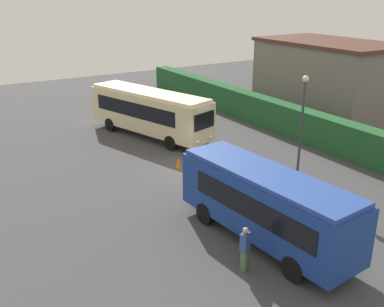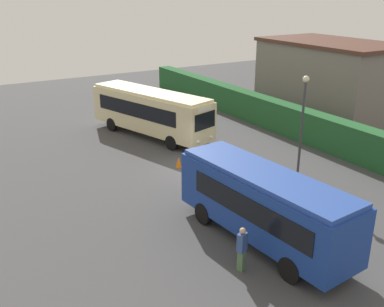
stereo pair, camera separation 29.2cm
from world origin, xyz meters
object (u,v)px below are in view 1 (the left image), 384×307
object	(u,v)px
bus_blue	(265,202)
person_left	(156,110)
traffic_cone	(178,162)
lamppost	(302,115)
person_right	(245,248)
person_center	(197,123)
bus_cream	(149,111)

from	to	relation	value
bus_blue	person_left	bearing A→B (deg)	-18.17
traffic_cone	lamppost	bearing A→B (deg)	49.59
person_right	traffic_cone	size ratio (longest dim) A/B	3.06
bus_blue	person_right	bearing A→B (deg)	117.42
person_center	lamppost	xyz separation A→B (m)	(9.17, 1.11, 2.65)
bus_cream	traffic_cone	size ratio (longest dim) A/B	17.42
bus_cream	person_left	world-z (taller)	bus_cream
bus_cream	lamppost	distance (m)	11.66
person_center	traffic_cone	xyz separation A→B (m)	(4.62, -4.23, -0.63)
person_center	person_right	distance (m)	16.64
person_center	bus_blue	bearing A→B (deg)	-34.99
bus_blue	person_center	size ratio (longest dim) A/B	5.00
bus_cream	person_center	bearing A→B (deg)	45.08
bus_blue	traffic_cone	bearing A→B (deg)	-11.17
traffic_cone	person_center	bearing A→B (deg)	137.53
person_center	bus_cream	bearing A→B (deg)	-131.86
bus_cream	person_right	distance (m)	17.13
person_left	person_center	bearing A→B (deg)	137.78
person_left	bus_cream	bearing A→B (deg)	94.55
bus_blue	lamppost	distance (m)	8.02
bus_cream	lamppost	xyz separation A→B (m)	(10.77, 4.14, 1.66)
person_center	traffic_cone	distance (m)	6.30
traffic_cone	lamppost	xyz separation A→B (m)	(4.54, 5.34, 3.28)
person_left	lamppost	world-z (taller)	lamppost
bus_blue	traffic_cone	distance (m)	9.27
lamppost	person_center	bearing A→B (deg)	-173.12
bus_cream	lamppost	size ratio (longest dim) A/B	1.82
bus_cream	person_right	world-z (taller)	bus_cream
person_right	traffic_cone	xyz separation A→B (m)	(-10.34, 3.04, -0.68)
bus_cream	bus_blue	bearing A→B (deg)	-25.34
person_right	lamppost	bearing A→B (deg)	-78.46
person_center	person_right	xyz separation A→B (m)	(14.96, -7.27, 0.05)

